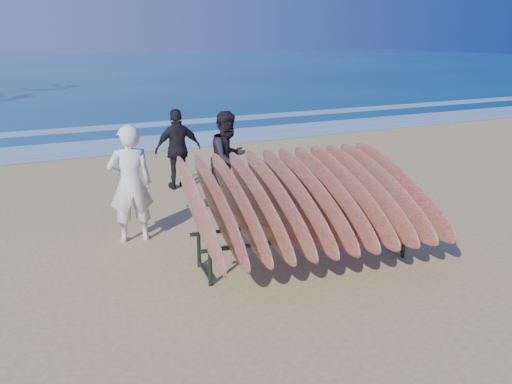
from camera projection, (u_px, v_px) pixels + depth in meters
ground at (281, 271)px, 7.64m from camera, size 120.00×120.00×0.00m
ocean at (19, 68)px, 54.93m from camera, size 160.00×160.00×0.00m
foam_near at (120, 146)px, 16.23m from camera, size 160.00×160.00×0.00m
foam_far at (97, 128)px, 19.24m from camera, size 160.00×160.00×0.00m
surfboard_rack at (305, 198)px, 7.66m from camera, size 3.53×3.30×1.65m
person_white at (130, 184)px, 8.51m from camera, size 0.73×0.52×1.89m
person_dark_a at (228, 158)px, 10.46m from camera, size 1.09×0.98×1.82m
person_dark_b at (178, 149)px, 11.53m from camera, size 1.01×0.42×1.72m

